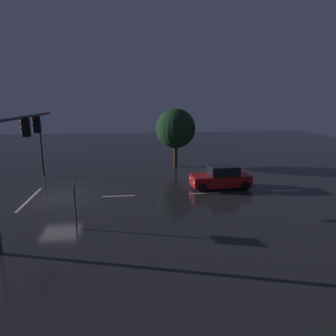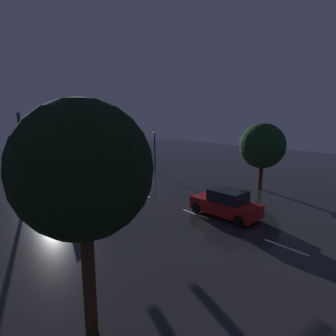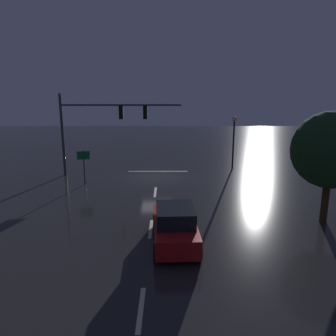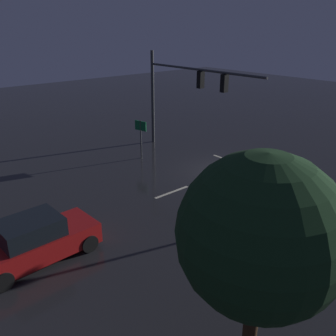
% 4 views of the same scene
% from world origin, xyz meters
% --- Properties ---
extents(ground_plane, '(80.00, 80.00, 0.00)m').
position_xyz_m(ground_plane, '(0.00, 0.00, 0.00)').
color(ground_plane, '#232326').
extents(traffic_signal_assembly, '(9.42, 0.47, 6.42)m').
position_xyz_m(traffic_signal_assembly, '(4.30, -0.67, 4.40)').
color(traffic_signal_assembly, '#383A3D').
rests_on(traffic_signal_assembly, ground_plane).
extents(lane_dash_far, '(0.16, 2.20, 0.01)m').
position_xyz_m(lane_dash_far, '(0.00, 4.00, 0.00)').
color(lane_dash_far, beige).
rests_on(lane_dash_far, ground_plane).
extents(lane_dash_mid, '(0.16, 2.20, 0.01)m').
position_xyz_m(lane_dash_mid, '(0.00, 10.00, 0.00)').
color(lane_dash_mid, beige).
rests_on(lane_dash_mid, ground_plane).
extents(lane_dash_near, '(0.16, 2.20, 0.01)m').
position_xyz_m(lane_dash_near, '(0.00, 16.00, 0.00)').
color(lane_dash_near, beige).
rests_on(lane_dash_near, ground_plane).
extents(stop_bar, '(5.00, 0.16, 0.01)m').
position_xyz_m(stop_bar, '(0.00, -1.85, 0.00)').
color(stop_bar, beige).
rests_on(stop_bar, ground_plane).
extents(car_approaching, '(2.07, 4.44, 1.70)m').
position_xyz_m(car_approaching, '(-1.14, 11.48, 0.80)').
color(car_approaching, maroon).
rests_on(car_approaching, ground_plane).
extents(street_lamp_left_kerb, '(0.44, 0.44, 4.54)m').
position_xyz_m(street_lamp_left_kerb, '(-6.46, -2.76, 3.23)').
color(street_lamp_left_kerb, black).
rests_on(street_lamp_left_kerb, ground_plane).
extents(route_sign, '(0.89, 0.24, 2.49)m').
position_xyz_m(route_sign, '(5.15, 2.12, 1.80)').
color(route_sign, '#383A3D').
rests_on(route_sign, ground_plane).
extents(tree_left_near, '(3.80, 3.80, 5.64)m').
position_xyz_m(tree_left_near, '(-8.81, 9.09, 3.73)').
color(tree_left_near, '#382314').
rests_on(tree_left_near, ground_plane).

